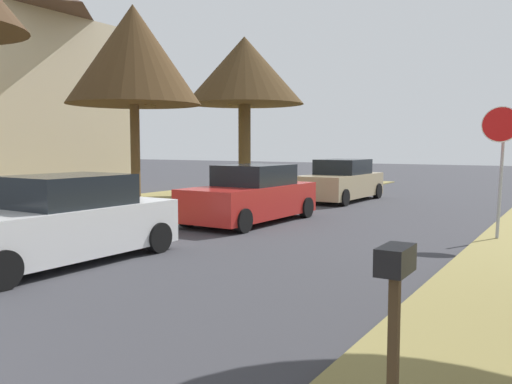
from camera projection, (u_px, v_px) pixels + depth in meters
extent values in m
cylinder|color=#9EA0A5|center=(500.00, 188.00, 12.09)|extent=(0.07, 0.53, 2.22)
cylinder|color=white|center=(501.00, 124.00, 11.72)|extent=(0.81, 0.20, 0.79)
cylinder|color=red|center=(501.00, 124.00, 11.72)|extent=(0.76, 0.20, 0.75)
cylinder|color=brown|center=(135.00, 159.00, 16.36)|extent=(0.28, 0.28, 3.28)
cone|color=#45311B|center=(133.00, 55.00, 16.09)|extent=(4.03, 4.03, 2.96)
cylinder|color=brown|center=(139.00, 82.00, 15.79)|extent=(0.58, 0.92, 1.33)
cylinder|color=brown|center=(145.00, 87.00, 15.97)|extent=(0.17, 0.96, 1.09)
cylinder|color=brown|center=(136.00, 85.00, 15.88)|extent=(0.56, 0.67, 1.20)
cylinder|color=brown|center=(245.00, 151.00, 21.64)|extent=(0.49, 0.49, 3.69)
cone|color=#42301A|center=(244.00, 71.00, 21.37)|extent=(4.73, 4.73, 2.66)
cylinder|color=brown|center=(233.00, 91.00, 21.21)|extent=(1.10, 0.79, 1.15)
cylinder|color=brown|center=(235.00, 91.00, 21.65)|extent=(0.25, 1.05, 1.24)
cube|color=white|center=(59.00, 230.00, 9.69)|extent=(1.93, 4.44, 0.85)
cube|color=black|center=(68.00, 190.00, 9.81)|extent=(1.65, 2.06, 0.56)
cylinder|color=black|center=(2.00, 270.00, 7.86)|extent=(0.21, 0.60, 0.60)
cylinder|color=black|center=(158.00, 238.00, 10.63)|extent=(0.21, 0.60, 0.60)
cylinder|color=black|center=(98.00, 230.00, 11.56)|extent=(0.21, 0.60, 0.60)
cube|color=red|center=(250.00, 201.00, 14.82)|extent=(1.93, 4.44, 0.85)
cube|color=black|center=(255.00, 175.00, 14.94)|extent=(1.65, 2.06, 0.56)
cylinder|color=black|center=(243.00, 221.00, 12.99)|extent=(0.21, 0.60, 0.60)
cylinder|color=black|center=(187.00, 216.00, 13.93)|extent=(0.21, 0.60, 0.60)
cylinder|color=black|center=(306.00, 207.00, 15.76)|extent=(0.21, 0.60, 0.60)
cylinder|color=black|center=(256.00, 204.00, 16.70)|extent=(0.21, 0.60, 0.60)
cube|color=tan|center=(340.00, 185.00, 20.54)|extent=(1.93, 4.44, 0.85)
cube|color=black|center=(343.00, 167.00, 20.66)|extent=(1.65, 2.06, 0.56)
cylinder|color=black|center=(344.00, 198.00, 18.71)|extent=(0.21, 0.60, 0.60)
cylinder|color=black|center=(300.00, 195.00, 19.65)|extent=(0.21, 0.60, 0.60)
cylinder|color=black|center=(377.00, 191.00, 21.48)|extent=(0.21, 0.60, 0.60)
cylinder|color=black|center=(337.00, 189.00, 22.41)|extent=(0.21, 0.60, 0.60)
cube|color=brown|center=(394.00, 337.00, 4.33)|extent=(0.08, 0.08, 1.05)
cube|color=black|center=(395.00, 260.00, 4.28)|extent=(0.22, 0.44, 0.22)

